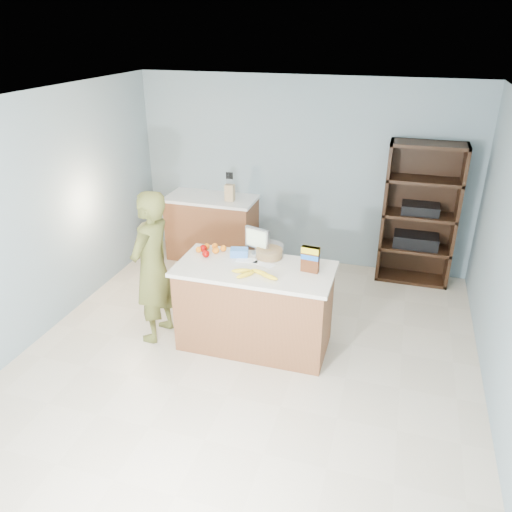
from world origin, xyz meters
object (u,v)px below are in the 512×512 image
(person, at_px, (152,268))
(cereal_box, at_px, (310,257))
(counter_peninsula, at_px, (255,310))
(tv, at_px, (257,239))
(shelving_unit, at_px, (419,216))

(person, height_order, cereal_box, person)
(counter_peninsula, distance_m, person, 1.13)
(counter_peninsula, distance_m, tv, 0.72)
(cereal_box, bearing_deg, counter_peninsula, -173.13)
(counter_peninsula, xyz_separation_m, person, (-1.05, -0.14, 0.40))
(tv, bearing_deg, person, -154.99)
(shelving_unit, height_order, tv, shelving_unit)
(tv, distance_m, cereal_box, 0.66)
(person, relative_size, tv, 5.77)
(counter_peninsula, xyz_separation_m, tv, (-0.07, 0.32, 0.64))
(counter_peninsula, bearing_deg, tv, 102.19)
(person, height_order, tv, person)
(counter_peninsula, relative_size, person, 0.96)
(shelving_unit, relative_size, cereal_box, 6.96)
(person, bearing_deg, cereal_box, 102.57)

